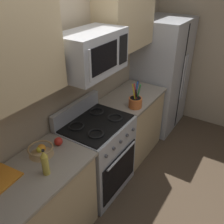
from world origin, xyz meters
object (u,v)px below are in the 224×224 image
refrigerator (161,76)px  apple_loose (58,141)px  range_oven (97,155)px  bottle_oil (45,163)px  microwave (91,52)px  utensil_crock (135,102)px  fruit_basket (41,150)px

refrigerator → apple_loose: bearing=177.6°
range_oven → bottle_oil: size_ratio=4.44×
microwave → utensil_crock: bearing=-20.6°
refrigerator → microwave: bearing=178.6°
fruit_basket → microwave: bearing=-7.2°
utensil_crock → fruit_basket: 1.28m
apple_loose → bottle_oil: (-0.34, -0.18, 0.07)m
utensil_crock → apple_loose: (-1.05, 0.26, -0.03)m
microwave → bottle_oil: size_ratio=2.88×
utensil_crock → fruit_basket: (-1.24, 0.30, -0.03)m
microwave → apple_loose: 0.89m
utensil_crock → bottle_oil: bearing=176.7°
bottle_oil → fruit_basket: bearing=55.6°
fruit_basket → range_oven: bearing=-9.4°
range_oven → fruit_basket: bearing=170.6°
range_oven → microwave: size_ratio=1.54×
microwave → utensil_crock: microwave is taller
range_oven → microwave: 1.22m
bottle_oil → apple_loose: bearing=28.5°
range_oven → refrigerator: bearing=-0.6°
range_oven → bottle_oil: (-0.83, -0.10, 0.55)m
refrigerator → bottle_oil: bearing=-178.1°
range_oven → bottle_oil: bottle_oil is taller
range_oven → fruit_basket: range_oven is taller
microwave → utensil_crock: size_ratio=2.13×
apple_loose → microwave: bearing=-6.1°
refrigerator → microwave: size_ratio=2.49×
fruit_basket → bottle_oil: bearing=-124.4°
microwave → apple_loose: (-0.50, 0.05, -0.74)m
utensil_crock → apple_loose: size_ratio=4.08×
range_oven → apple_loose: size_ratio=13.39×
refrigerator → utensil_crock: bearing=-172.1°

